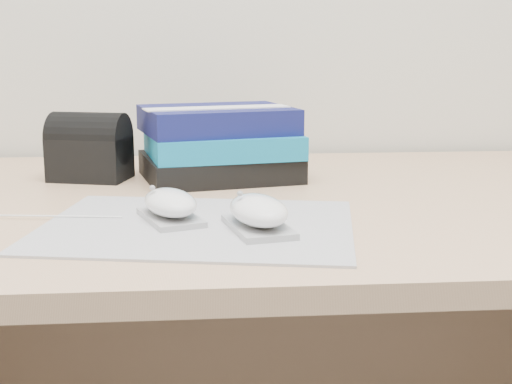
{
  "coord_description": "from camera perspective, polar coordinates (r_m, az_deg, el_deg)",
  "views": [
    {
      "loc": [
        -0.18,
        0.54,
        0.96
      ],
      "look_at": [
        -0.11,
        1.42,
        0.77
      ],
      "focal_mm": 50.0,
      "sensor_mm": 36.0,
      "label": 1
    }
  ],
  "objects": [
    {
      "name": "book_stack",
      "position": [
        1.19,
        -2.95,
        3.9
      ],
      "size": [
        0.28,
        0.24,
        0.12
      ],
      "color": "black",
      "rests_on": "desk"
    },
    {
      "name": "usb_cable",
      "position": [
        0.96,
        -16.18,
        -1.87
      ],
      "size": [
        0.19,
        0.03,
        0.0
      ],
      "primitive_type": "cylinder",
      "rotation": [
        0.0,
        1.57,
        -0.14
      ],
      "color": "white",
      "rests_on": "mousepad"
    },
    {
      "name": "mouse_rear",
      "position": [
        0.91,
        -6.87,
        -1.05
      ],
      "size": [
        0.09,
        0.12,
        0.05
      ],
      "color": "#A3A3A6",
      "rests_on": "mousepad"
    },
    {
      "name": "pouch",
      "position": [
        1.22,
        -13.17,
        3.5
      ],
      "size": [
        0.14,
        0.11,
        0.11
      ],
      "color": "black",
      "rests_on": "desk"
    },
    {
      "name": "mousepad",
      "position": [
        0.89,
        -4.71,
        -2.7
      ],
      "size": [
        0.43,
        0.36,
        0.0
      ],
      "primitive_type": "cube",
      "rotation": [
        0.0,
        0.0,
        -0.18
      ],
      "color": "gray",
      "rests_on": "desk"
    },
    {
      "name": "mouse_front",
      "position": [
        0.86,
        0.19,
        -1.7
      ],
      "size": [
        0.09,
        0.13,
        0.05
      ],
      "color": "#A4A4A6",
      "rests_on": "mousepad"
    },
    {
      "name": "desk",
      "position": [
        1.21,
        4.28,
        -10.56
      ],
      "size": [
        1.6,
        0.8,
        0.73
      ],
      "color": "tan",
      "rests_on": "ground"
    }
  ]
}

